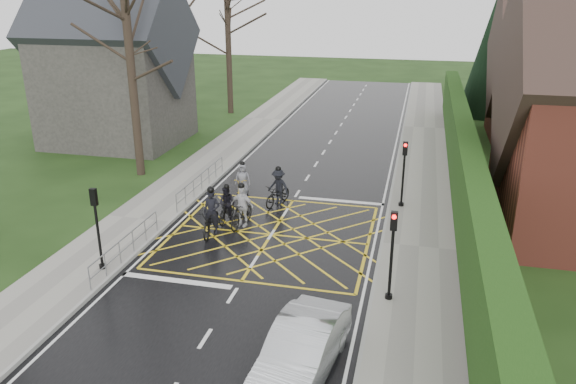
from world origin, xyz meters
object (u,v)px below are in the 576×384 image
at_px(cyclist_rear, 211,219).
at_px(cyclist_lead, 243,183).
at_px(cyclist_front, 242,210).
at_px(car, 301,350).
at_px(cyclist_back, 227,207).
at_px(cyclist_mid, 278,191).

relative_size(cyclist_rear, cyclist_lead, 1.22).
relative_size(cyclist_front, car, 0.45).
bearing_deg(cyclist_back, cyclist_mid, 58.32).
xyz_separation_m(cyclist_lead, car, (5.70, -12.71, 0.15)).
bearing_deg(cyclist_rear, cyclist_front, 41.07).
height_order(cyclist_back, cyclist_mid, cyclist_mid).
bearing_deg(cyclist_front, cyclist_mid, 81.35).
bearing_deg(cyclist_rear, cyclist_mid, 58.92).
bearing_deg(cyclist_back, cyclist_front, -23.37).
xyz_separation_m(cyclist_back, cyclist_lead, (-0.36, 3.35, -0.06)).
height_order(cyclist_lead, car, cyclist_lead).
xyz_separation_m(cyclist_rear, car, (5.51, -7.93, 0.07)).
bearing_deg(cyclist_lead, cyclist_back, -90.32).
xyz_separation_m(cyclist_front, car, (4.53, -8.96, 0.02)).
bearing_deg(cyclist_rear, cyclist_lead, 86.98).
bearing_deg(car, cyclist_mid, 114.69).
distance_m(cyclist_back, cyclist_lead, 3.37).
xyz_separation_m(cyclist_mid, cyclist_front, (-0.88, -2.83, 0.04)).
relative_size(cyclist_front, cyclist_lead, 1.13).
bearing_deg(cyclist_lead, cyclist_rear, -94.21).
height_order(cyclist_back, cyclist_front, cyclist_front).
bearing_deg(cyclist_back, cyclist_lead, 99.40).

